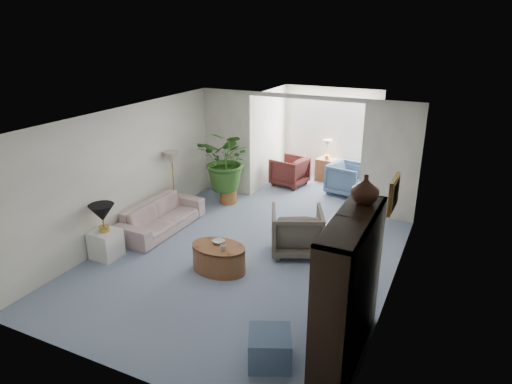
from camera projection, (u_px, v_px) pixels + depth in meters
The scene contains 26 objects.
floor at pixel (241, 262), 7.91m from camera, with size 6.00×6.00×0.00m, color #8292AB.
sunroom_floor at pixel (316, 189), 11.38m from camera, with size 2.60×2.60×0.00m, color #8292AB.
back_pier_left at pixel (227, 142), 10.78m from camera, with size 1.20×0.12×2.50m, color white.
back_pier_right at pixel (390, 162), 9.25m from camera, with size 1.20×0.12×2.50m, color white.
back_header at pixel (305, 97), 9.59m from camera, with size 2.60×0.12×0.10m, color white.
window_pane at pixel (331, 126), 11.80m from camera, with size 2.20×0.02×1.50m, color white.
window_blinds at pixel (331, 126), 11.78m from camera, with size 2.20×0.02×1.50m, color white.
framed_picture at pixel (395, 194), 6.24m from camera, with size 0.04×0.50×0.40m, color #C4B39D.
sofa at pixel (161, 216), 9.04m from camera, with size 2.01×0.79×0.59m, color beige.
end_table at pixel (106, 244), 7.99m from camera, with size 0.46×0.46×0.50m, color white.
table_lamp at pixel (102, 213), 7.78m from camera, with size 0.44×0.44×0.30m, color black.
floor_lamp at pixel (172, 158), 9.55m from camera, with size 0.36×0.36×0.28m, color beige.
coffee_table at pixel (219, 258), 7.57m from camera, with size 0.95×0.95×0.45m, color brown.
coffee_bowl at pixel (219, 242), 7.59m from camera, with size 0.19×0.19×0.05m, color silver.
coffee_cup at pixel (223, 248), 7.33m from camera, with size 0.10×0.10×0.10m, color #BCB7A5.
wingback_chair at pixel (297, 231), 8.11m from camera, with size 0.89×0.92×0.84m, color #635B4E.
side_table_dark at pixel (339, 238), 8.13m from camera, with size 0.47×0.38×0.57m, color black.
entertainment_cabinet at pixel (348, 289), 5.41m from camera, with size 0.45×1.67×1.86m, color black.
cabinet_urn at pixel (365, 189), 5.44m from camera, with size 0.34×0.34×0.36m, color black.
ottoman at pixel (270, 348), 5.50m from camera, with size 0.51×0.51×0.41m, color slate.
plant_pot at pixel (228, 196), 10.48m from camera, with size 0.40×0.40×0.32m, color #985C2C.
house_plant at pixel (227, 160), 10.18m from camera, with size 1.27×1.10×1.41m, color #316021.
sunroom_chair_blue at pixel (347, 179), 10.94m from camera, with size 0.82×0.84×0.77m, color slate.
sunroom_chair_maroon at pixel (289, 171), 11.55m from camera, with size 0.78×0.81×0.73m, color #5D261F.
sunroom_table at pixel (326, 170), 11.91m from camera, with size 0.49×0.38×0.59m, color brown.
shelf_clutter at pixel (346, 254), 5.25m from camera, with size 0.30×1.07×0.61m.
Camera 1 is at (3.24, -6.20, 3.91)m, focal length 31.72 mm.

